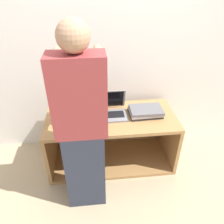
% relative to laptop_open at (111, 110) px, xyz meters
% --- Properties ---
extents(ground_plane, '(12.00, 12.00, 0.00)m').
position_rel_laptop_open_xyz_m(ground_plane, '(0.00, -0.37, -0.66)').
color(ground_plane, tan).
extents(wall_back, '(8.00, 0.05, 2.40)m').
position_rel_laptop_open_xyz_m(wall_back, '(0.00, 0.37, 0.54)').
color(wall_back, silver).
rests_on(wall_back, ground_plane).
extents(cart, '(1.36, 0.63, 0.61)m').
position_rel_laptop_open_xyz_m(cart, '(0.00, 0.02, -0.35)').
color(cart, '#A87A47').
rests_on(cart, ground_plane).
extents(laptop_open, '(0.33, 0.30, 0.24)m').
position_rel_laptop_open_xyz_m(laptop_open, '(0.00, 0.00, 0.00)').
color(laptop_open, gray).
rests_on(laptop_open, cart).
extents(laptop_stack_left, '(0.35, 0.25, 0.16)m').
position_rel_laptop_open_xyz_m(laptop_stack_left, '(-0.36, -0.05, 0.03)').
color(laptop_stack_left, slate).
rests_on(laptop_stack_left, cart).
extents(laptop_stack_right, '(0.35, 0.25, 0.08)m').
position_rel_laptop_open_xyz_m(laptop_stack_right, '(0.37, -0.05, -0.01)').
color(laptop_stack_right, '#232326').
rests_on(laptop_stack_right, cart).
extents(person, '(0.40, 0.53, 1.66)m').
position_rel_laptop_open_xyz_m(person, '(-0.28, -0.54, 0.18)').
color(person, '#2D3342').
rests_on(person, ground_plane).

